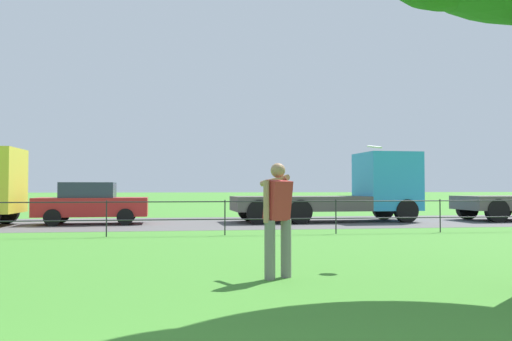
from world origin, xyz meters
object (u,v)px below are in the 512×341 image
frisbee (374,147)px  car_red_left (91,203)px  person_thrower (277,216)px  flatbed_truck_far_left (352,191)px

frisbee → car_red_left: frisbee is taller
person_thrower → frisbee: bearing=31.5°
frisbee → car_red_left: (-6.59, 11.23, -1.30)m
frisbee → car_red_left: size_ratio=0.09×
car_red_left → person_thrower: bearing=-69.8°
flatbed_truck_far_left → person_thrower: bearing=-113.5°
flatbed_truck_far_left → car_red_left: bearing=-179.6°
person_thrower → car_red_left: 13.27m
person_thrower → flatbed_truck_far_left: flatbed_truck_far_left is taller
car_red_left → flatbed_truck_far_left: (10.04, 0.07, 0.44)m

